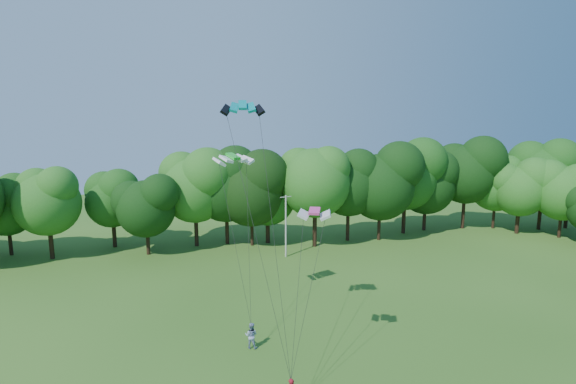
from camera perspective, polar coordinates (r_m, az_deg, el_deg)
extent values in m
cylinder|color=beige|center=(51.66, -0.28, -4.38)|extent=(0.18, 0.18, 7.25)
cube|color=beige|center=(50.92, -0.29, -0.62)|extent=(1.40, 0.53, 0.08)
imported|color=#8D9DC4|center=(33.25, -4.70, -17.70)|extent=(1.11, 1.02, 1.86)
cube|color=#048185|center=(28.67, -5.79, 10.93)|extent=(2.68, 1.41, 0.65)
cube|color=green|center=(35.13, -7.00, 4.53)|extent=(3.34, 2.51, 0.49)
cube|color=#D03988|center=(27.19, 3.39, -2.42)|extent=(2.21, 1.64, 0.33)
cylinder|color=black|center=(56.65, -4.60, -4.45)|extent=(0.47, 0.47, 4.75)
ellipsoid|color=black|center=(55.46, -4.69, 1.83)|extent=(9.49, 9.49, 10.35)
cylinder|color=#3A2317|center=(71.50, 24.66, -2.61)|extent=(0.53, 0.53, 4.07)
ellipsoid|color=#23581B|center=(70.63, 24.97, 1.65)|extent=(8.14, 8.14, 8.88)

